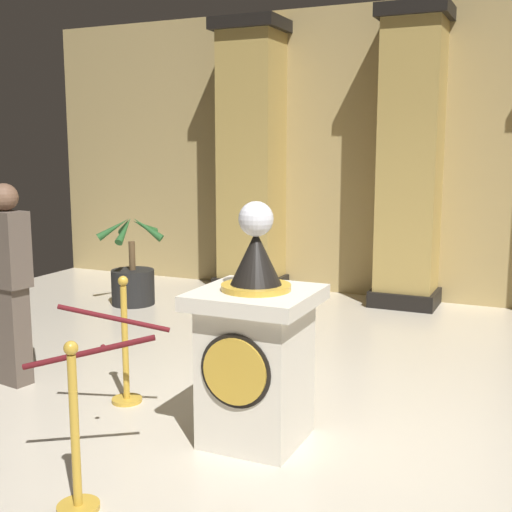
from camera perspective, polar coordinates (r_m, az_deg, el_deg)
The scene contains 10 objects.
ground_plane at distance 4.77m, azimuth 1.48°, elevation -15.51°, with size 11.21×11.21×0.00m, color beige.
back_wall at distance 8.91m, azimuth 13.66°, elevation 8.54°, with size 11.21×0.16×3.83m, color tan.
pedestal_clock at distance 4.53m, azimuth -0.03°, elevation -8.04°, with size 0.78×0.78×1.66m.
stanchion_near at distance 5.38m, azimuth -11.15°, elevation -8.66°, with size 0.24×0.24×1.02m.
stanchion_far at distance 3.94m, azimuth -15.24°, elevation -16.03°, with size 0.24×0.24×0.98m.
velvet_rope at distance 4.51m, azimuth -13.06°, elevation -6.56°, with size 1.08×1.10×0.22m.
column_left at distance 9.23m, azimuth -0.25°, elevation 8.27°, with size 0.92×0.92×3.68m.
column_centre_rear at distance 8.56m, azimuth 13.18°, elevation 7.93°, with size 0.85×0.85×3.68m.
potted_palm_left at distance 8.64m, azimuth -10.56°, elevation -1.91°, with size 0.81×0.86×1.17m.
bystander_guest at distance 5.92m, azimuth -20.48°, elevation -1.85°, with size 0.39×0.27×1.71m.
Camera 1 is at (1.68, -3.99, 2.01)m, focal length 46.50 mm.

